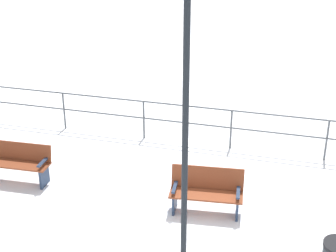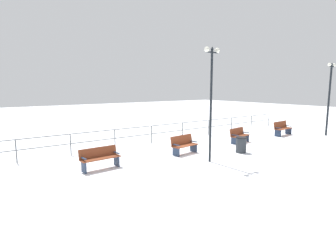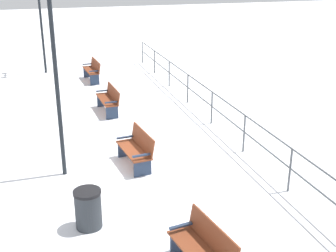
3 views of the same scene
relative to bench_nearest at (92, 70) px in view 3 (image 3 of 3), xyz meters
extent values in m
plane|color=white|center=(0.08, 8.79, -0.49)|extent=(80.00, 80.00, 0.00)
cube|color=brown|center=(0.07, 0.01, -0.01)|extent=(0.55, 1.64, 0.04)
cube|color=brown|center=(-0.14, -0.01, 0.21)|extent=(0.22, 1.62, 0.41)
cube|color=#23334C|center=(0.12, -0.70, -0.25)|extent=(0.39, 0.08, 0.48)
cube|color=#23334C|center=(0.02, 0.71, -0.25)|extent=(0.39, 0.08, 0.48)
cube|color=#23334C|center=(0.14, -0.70, 0.11)|extent=(0.39, 0.10, 0.04)
cube|color=#23334C|center=(0.04, 0.71, 0.11)|extent=(0.39, 0.10, 0.04)
cube|color=brown|center=(0.11, 4.40, -0.03)|extent=(0.54, 1.65, 0.04)
cube|color=brown|center=(-0.12, 4.38, 0.19)|extent=(0.20, 1.63, 0.40)
cube|color=#23334C|center=(0.15, 3.68, -0.26)|extent=(0.41, 0.07, 0.46)
cube|color=#23334C|center=(0.07, 5.11, -0.26)|extent=(0.41, 0.07, 0.46)
cube|color=#23334C|center=(0.17, 3.68, 0.09)|extent=(0.41, 0.09, 0.04)
cube|color=#23334C|center=(0.09, 5.11, 0.09)|extent=(0.41, 0.09, 0.04)
cube|color=brown|center=(0.16, 8.79, -0.06)|extent=(0.66, 1.51, 0.04)
cube|color=brown|center=(-0.09, 8.76, 0.19)|extent=(0.28, 1.47, 0.46)
cube|color=#23334C|center=(0.23, 8.16, -0.28)|extent=(0.45, 0.10, 0.43)
cube|color=#23334C|center=(0.09, 9.42, -0.28)|extent=(0.45, 0.10, 0.43)
cube|color=#23334C|center=(0.25, 8.16, 0.06)|extent=(0.45, 0.12, 0.04)
cube|color=#23334C|center=(0.11, 9.42, 0.06)|extent=(0.45, 0.12, 0.04)
cube|color=brown|center=(0.02, 13.18, -0.07)|extent=(0.72, 1.53, 0.04)
cube|color=brown|center=(-0.22, 13.14, 0.17)|extent=(0.34, 1.47, 0.43)
cube|color=#23334C|center=(0.12, 12.55, -0.28)|extent=(0.45, 0.12, 0.43)
cube|color=#23334C|center=(0.14, 12.56, 0.05)|extent=(0.45, 0.14, 0.04)
cylinder|color=black|center=(1.90, -2.14, 1.55)|extent=(0.11, 0.11, 4.09)
cylinder|color=black|center=(1.90, 8.76, 1.95)|extent=(0.10, 0.10, 4.88)
cylinder|color=#4C5156|center=(-2.92, -2.90, 0.03)|extent=(0.05, 0.05, 1.05)
cylinder|color=#4C5156|center=(-2.92, -0.56, 0.03)|extent=(0.05, 0.05, 1.05)
cylinder|color=#4C5156|center=(-2.92, 1.78, 0.03)|extent=(0.05, 0.05, 1.05)
cylinder|color=#4C5156|center=(-2.92, 4.11, 0.03)|extent=(0.05, 0.05, 1.05)
cylinder|color=#4C5156|center=(-2.92, 6.45, 0.03)|extent=(0.05, 0.05, 1.05)
cylinder|color=#4C5156|center=(-2.92, 8.79, 0.03)|extent=(0.05, 0.05, 1.05)
cylinder|color=#4C5156|center=(-2.92, 11.12, 0.03)|extent=(0.05, 0.05, 1.05)
cylinder|color=#4C5156|center=(-2.92, 8.79, 0.56)|extent=(0.04, 23.37, 0.04)
cylinder|color=#4C5156|center=(-2.92, 8.79, 0.09)|extent=(0.04, 23.37, 0.04)
cylinder|color=#2D3338|center=(1.62, 11.26, -0.12)|extent=(0.52, 0.52, 0.74)
cylinder|color=black|center=(1.62, 11.26, 0.28)|extent=(0.55, 0.55, 0.06)
camera|label=1|loc=(8.50, 10.37, 5.16)|focal=52.63mm
camera|label=2|loc=(10.31, 0.29, 2.84)|focal=29.06mm
camera|label=3|loc=(2.31, 18.97, 4.50)|focal=47.69mm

